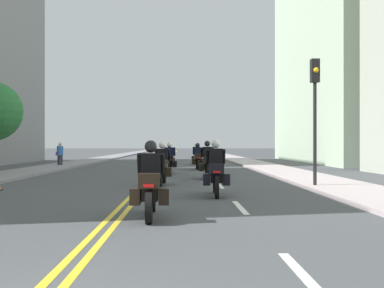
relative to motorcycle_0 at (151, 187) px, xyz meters
The scene contains 17 objects.
ground_plane 41.66m from the motorcycle_0, 91.01° to the left, with size 264.00×264.00×0.00m, color #414347.
sidewalk_left 42.34m from the motorcycle_0, 100.35° to the left, with size 2.64×144.00×0.12m, color gray.
sidewalk_right 42.10m from the motorcycle_0, 81.62° to the left, with size 2.64×144.00×0.12m, color #AA9C9F.
centreline_yellow_inner 41.66m from the motorcycle_0, 91.18° to the left, with size 0.12×132.00×0.01m, color yellow.
centreline_yellow_outer 41.66m from the motorcycle_0, 90.85° to the left, with size 0.12×132.00×0.01m, color yellow.
lane_dashes_white 22.75m from the motorcycle_0, 84.85° to the left, with size 0.14×56.40×0.01m.
building_right_1 35.85m from the motorcycle_0, 65.31° to the left, with size 6.46×21.69×26.63m.
motorcycle_0 is the anchor object (origin of this frame).
motorcycle_1 4.44m from the motorcycle_0, 68.33° to the left, with size 0.77×2.19×1.66m.
motorcycle_2 7.92m from the motorcycle_0, 90.70° to the left, with size 0.78×2.11×1.62m.
motorcycle_3 11.26m from the motorcycle_0, 80.93° to the left, with size 0.76×2.32×1.68m.
motorcycle_4 14.56m from the motorcycle_0, 89.94° to the left, with size 0.77×2.31×1.64m.
motorcycle_5 18.71m from the motorcycle_0, 85.07° to the left, with size 0.77×2.26×1.61m.
motorcycle_6 22.02m from the motorcycle_0, 90.54° to the left, with size 0.76×2.14×1.57m.
motorcycle_7 26.01m from the motorcycle_0, 86.13° to the left, with size 0.76×2.13×1.62m.
traffic_light_near 8.62m from the motorcycle_0, 50.89° to the left, with size 0.28×0.38×4.45m.
pedestrian_0 23.88m from the motorcycle_0, 108.75° to the left, with size 0.46×0.45×1.64m.
Camera 1 is at (1.37, -3.27, 1.51)m, focal length 44.00 mm.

